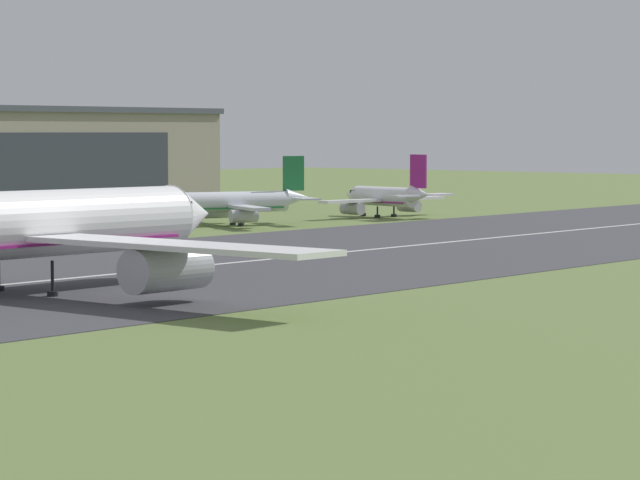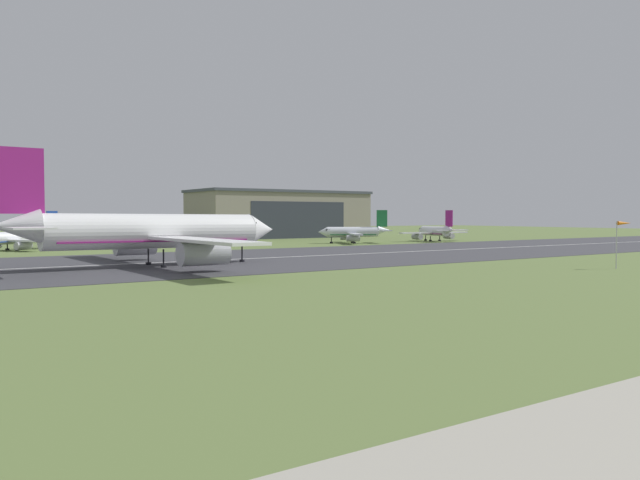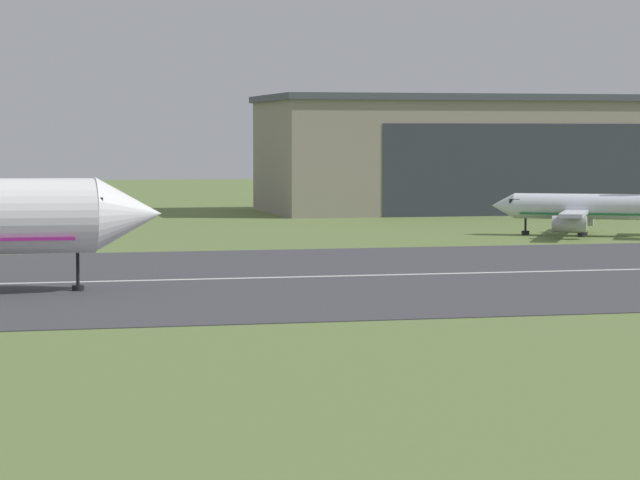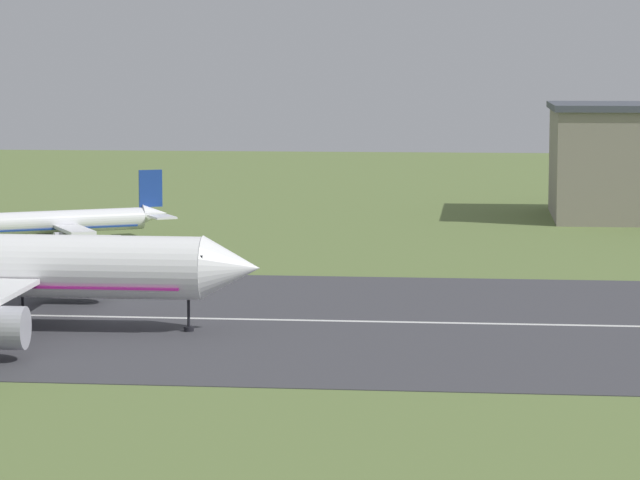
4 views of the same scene
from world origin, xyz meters
The scene contains 9 objects.
ground_plane centered at (0.00, 57.01, 0.00)m, with size 606.91×606.91×0.00m, color olive.
runway_strip centered at (0.00, 114.02, 0.03)m, with size 366.91×53.69×0.06m, color #3D3D42.
runway_centreline centered at (0.00, 114.02, 0.07)m, with size 330.22×0.70×0.01m, color silver.
hangar_building centered at (59.70, 204.91, 8.09)m, with size 61.35×27.02×16.15m.
airplane_landing centered at (-19.20, 107.41, 5.11)m, with size 42.89×57.18×16.66m.
airplane_parked_west centered at (80.54, 149.73, 2.90)m, with size 23.52×17.41×9.12m.
airplane_parked_centre centered at (-30.10, 165.99, 2.65)m, with size 24.44×20.31×8.68m.
airplane_parked_east centered at (52.73, 152.76, 3.02)m, with size 20.38×20.67×9.10m.
windsock_pole centered at (36.08, 66.33, 6.15)m, with size 2.78×1.15×6.85m.
Camera 2 is at (-50.29, 16.38, 7.70)m, focal length 35.00 mm.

